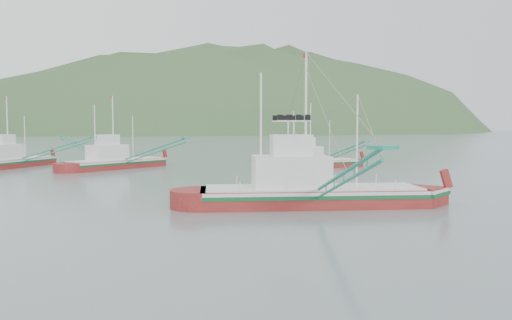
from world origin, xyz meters
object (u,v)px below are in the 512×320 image
main_boat (311,172)px  bg_boat_far (116,153)px  bg_boat_right (312,157)px  bg_boat_extra (10,151)px

main_boat → bg_boat_far: bearing=120.5°
bg_boat_right → bg_boat_extra: (-37.39, 22.21, 0.88)m
main_boat → bg_boat_far: 40.96m
bg_boat_right → bg_boat_extra: bearing=155.8°
bg_boat_far → bg_boat_right: size_ratio=1.05×
bg_boat_far → bg_boat_extra: 15.77m
main_boat → bg_boat_right: size_ratio=1.16×
main_boat → bg_boat_far: main_boat is taller
bg_boat_extra → main_boat: bearing=-116.9°
bg_boat_far → bg_boat_right: 27.84m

